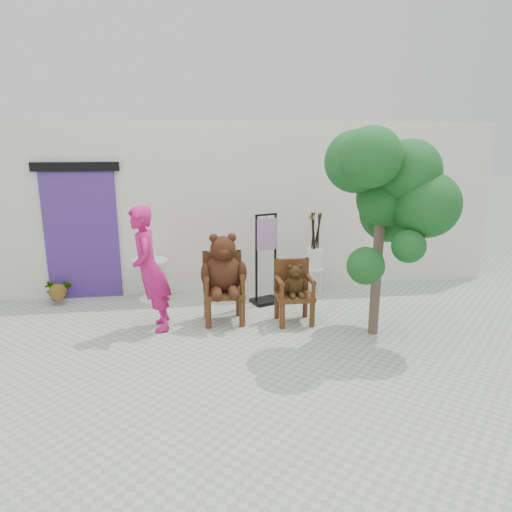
{
  "coord_description": "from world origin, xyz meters",
  "views": [
    {
      "loc": [
        -1.21,
        -5.39,
        2.61
      ],
      "look_at": [
        -0.2,
        1.28,
        0.95
      ],
      "focal_mm": 32.0,
      "sensor_mm": 36.0,
      "label": 1
    }
  ],
  "objects_px": {
    "display_stand": "(266,269)",
    "cafe_table": "(151,275)",
    "chair_small": "(294,286)",
    "person": "(150,269)",
    "stool_bucket": "(315,258)",
    "chair_big": "(223,273)",
    "tree": "(393,191)"
  },
  "relations": [
    {
      "from": "chair_big",
      "to": "person",
      "type": "bearing_deg",
      "value": -172.56
    },
    {
      "from": "chair_big",
      "to": "chair_small",
      "type": "bearing_deg",
      "value": -8.94
    },
    {
      "from": "person",
      "to": "stool_bucket",
      "type": "bearing_deg",
      "value": 109.46
    },
    {
      "from": "chair_small",
      "to": "display_stand",
      "type": "distance_m",
      "value": 0.93
    },
    {
      "from": "display_stand",
      "to": "person",
      "type": "bearing_deg",
      "value": -174.68
    },
    {
      "from": "chair_small",
      "to": "person",
      "type": "distance_m",
      "value": 2.11
    },
    {
      "from": "display_stand",
      "to": "stool_bucket",
      "type": "relative_size",
      "value": 1.04
    },
    {
      "from": "chair_small",
      "to": "tree",
      "type": "height_order",
      "value": "tree"
    },
    {
      "from": "cafe_table",
      "to": "chair_small",
      "type": "bearing_deg",
      "value": -31.7
    },
    {
      "from": "chair_big",
      "to": "tree",
      "type": "bearing_deg",
      "value": -21.43
    },
    {
      "from": "cafe_table",
      "to": "tree",
      "type": "bearing_deg",
      "value": -31.58
    },
    {
      "from": "display_stand",
      "to": "chair_small",
      "type": "bearing_deg",
      "value": -93.2
    },
    {
      "from": "chair_small",
      "to": "stool_bucket",
      "type": "distance_m",
      "value": 1.47
    },
    {
      "from": "chair_big",
      "to": "display_stand",
      "type": "height_order",
      "value": "display_stand"
    },
    {
      "from": "chair_big",
      "to": "person",
      "type": "distance_m",
      "value": 1.06
    },
    {
      "from": "chair_big",
      "to": "cafe_table",
      "type": "height_order",
      "value": "chair_big"
    },
    {
      "from": "chair_big",
      "to": "chair_small",
      "type": "distance_m",
      "value": 1.07
    },
    {
      "from": "person",
      "to": "tree",
      "type": "relative_size",
      "value": 0.63
    },
    {
      "from": "display_stand",
      "to": "tree",
      "type": "relative_size",
      "value": 0.54
    },
    {
      "from": "stool_bucket",
      "to": "person",
      "type": "bearing_deg",
      "value": -155.21
    },
    {
      "from": "display_stand",
      "to": "cafe_table",
      "type": "bearing_deg",
      "value": 146.35
    },
    {
      "from": "person",
      "to": "stool_bucket",
      "type": "relative_size",
      "value": 1.23
    },
    {
      "from": "person",
      "to": "cafe_table",
      "type": "bearing_deg",
      "value": 179.08
    },
    {
      "from": "chair_small",
      "to": "cafe_table",
      "type": "height_order",
      "value": "chair_small"
    },
    {
      "from": "person",
      "to": "cafe_table",
      "type": "distance_m",
      "value": 1.4
    },
    {
      "from": "cafe_table",
      "to": "tree",
      "type": "xyz_separation_m",
      "value": [
        3.31,
        -2.03,
        1.58
      ]
    },
    {
      "from": "stool_bucket",
      "to": "tree",
      "type": "bearing_deg",
      "value": -77.52
    },
    {
      "from": "chair_big",
      "to": "chair_small",
      "type": "relative_size",
      "value": 1.44
    },
    {
      "from": "chair_small",
      "to": "person",
      "type": "xyz_separation_m",
      "value": [
        -2.08,
        0.03,
        0.34
      ]
    },
    {
      "from": "person",
      "to": "chair_small",
      "type": "bearing_deg",
      "value": 83.95
    },
    {
      "from": "chair_small",
      "to": "cafe_table",
      "type": "distance_m",
      "value": 2.57
    },
    {
      "from": "chair_big",
      "to": "stool_bucket",
      "type": "relative_size",
      "value": 0.93
    }
  ]
}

